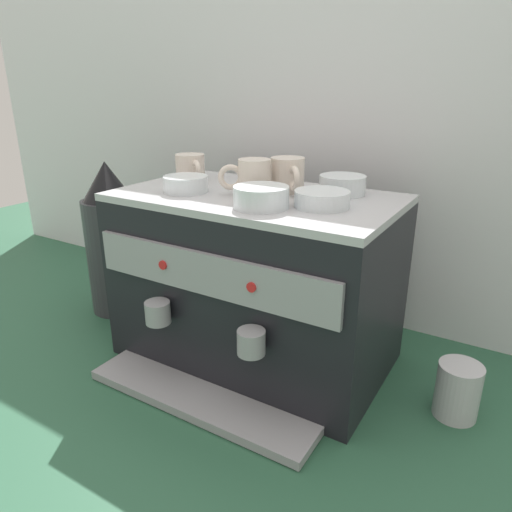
# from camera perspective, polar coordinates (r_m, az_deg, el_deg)

# --- Properties ---
(ground_plane) EXTENTS (4.00, 4.00, 0.00)m
(ground_plane) POSITION_cam_1_polar(r_m,az_deg,el_deg) (1.23, -0.00, -11.77)
(ground_plane) COLOR #28563D
(tiled_backsplash_wall) EXTENTS (2.80, 0.03, 1.00)m
(tiled_backsplash_wall) POSITION_cam_1_polar(r_m,az_deg,el_deg) (1.36, 7.85, 13.55)
(tiled_backsplash_wall) COLOR silver
(tiled_backsplash_wall) RESTS_ON ground_plane
(espresso_machine) EXTENTS (0.64, 0.48, 0.42)m
(espresso_machine) POSITION_cam_1_polar(r_m,az_deg,el_deg) (1.13, -0.13, -2.98)
(espresso_machine) COLOR black
(espresso_machine) RESTS_ON ground_plane
(ceramic_cup_0) EXTENTS (0.10, 0.08, 0.07)m
(ceramic_cup_0) POSITION_cam_1_polar(r_m,az_deg,el_deg) (1.23, -7.94, 10.60)
(ceramic_cup_0) COLOR beige
(ceramic_cup_0) RESTS_ON espresso_machine
(ceramic_cup_1) EXTENTS (0.10, 0.09, 0.08)m
(ceramic_cup_1) POSITION_cam_1_polar(r_m,az_deg,el_deg) (1.06, -0.61, 9.58)
(ceramic_cup_1) COLOR beige
(ceramic_cup_1) RESTS_ON espresso_machine
(ceramic_cup_2) EXTENTS (0.10, 0.10, 0.08)m
(ceramic_cup_2) POSITION_cam_1_polar(r_m,az_deg,el_deg) (1.09, 3.91, 9.80)
(ceramic_cup_2) COLOR beige
(ceramic_cup_2) RESTS_ON espresso_machine
(ceramic_bowl_0) EXTENTS (0.10, 0.10, 0.04)m
(ceramic_bowl_0) POSITION_cam_1_polar(r_m,az_deg,el_deg) (1.10, -8.54, 8.61)
(ceramic_bowl_0) COLOR silver
(ceramic_bowl_0) RESTS_ON espresso_machine
(ceramic_bowl_1) EXTENTS (0.11, 0.11, 0.03)m
(ceramic_bowl_1) POSITION_cam_1_polar(r_m,az_deg,el_deg) (0.96, 8.03, 6.85)
(ceramic_bowl_1) COLOR silver
(ceramic_bowl_1) RESTS_ON espresso_machine
(ceramic_bowl_2) EXTENTS (0.11, 0.11, 0.04)m
(ceramic_bowl_2) POSITION_cam_1_polar(r_m,az_deg,el_deg) (0.95, 0.62, 7.14)
(ceramic_bowl_2) COLOR silver
(ceramic_bowl_2) RESTS_ON espresso_machine
(ceramic_bowl_3) EXTENTS (0.10, 0.10, 0.04)m
(ceramic_bowl_3) POSITION_cam_1_polar(r_m,az_deg,el_deg) (1.08, 10.45, 8.46)
(ceramic_bowl_3) COLOR silver
(ceramic_bowl_3) RESTS_ON espresso_machine
(coffee_grinder) EXTENTS (0.16, 0.16, 0.45)m
(coffee_grinder) POSITION_cam_1_polar(r_m,az_deg,el_deg) (1.44, -16.99, 1.71)
(coffee_grinder) COLOR #333338
(coffee_grinder) RESTS_ON ground_plane
(milk_pitcher) EXTENTS (0.09, 0.09, 0.12)m
(milk_pitcher) POSITION_cam_1_polar(r_m,az_deg,el_deg) (1.08, 23.32, -14.79)
(milk_pitcher) COLOR #B7B7BC
(milk_pitcher) RESTS_ON ground_plane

